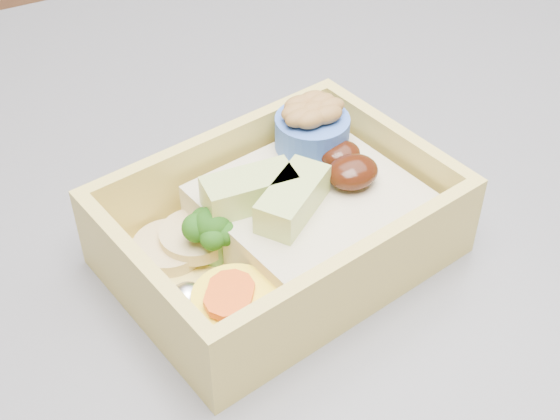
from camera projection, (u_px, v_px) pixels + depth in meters
name	position (u px, v px, depth m)	size (l,w,h in m)	color
bento_box	(286.00, 219.00, 0.49)	(0.23, 0.18, 0.07)	#D9C05A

